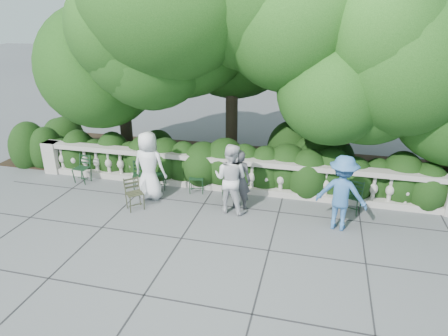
% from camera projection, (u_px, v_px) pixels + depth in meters
% --- Properties ---
extents(ground, '(90.00, 90.00, 0.00)m').
position_uv_depth(ground, '(214.00, 220.00, 9.85)').
color(ground, '#4F5256').
rests_on(ground, ground).
extents(balustrade, '(12.00, 0.44, 1.00)m').
position_uv_depth(balustrade, '(231.00, 175.00, 11.29)').
color(balustrade, '#9E998E').
rests_on(balustrade, ground).
extents(shrub_hedge, '(15.00, 2.60, 1.70)m').
position_uv_depth(shrub_hedge, '(240.00, 175.00, 12.55)').
color(shrub_hedge, black).
rests_on(shrub_hedge, ground).
extents(tree_canopy, '(15.04, 6.52, 6.78)m').
position_uv_depth(tree_canopy, '(267.00, 43.00, 11.10)').
color(tree_canopy, '#3F3023').
rests_on(tree_canopy, ground).
extents(chair_a, '(0.55, 0.57, 0.84)m').
position_uv_depth(chair_a, '(158.00, 191.00, 11.45)').
color(chair_a, black).
rests_on(chair_a, ground).
extents(chair_b, '(0.50, 0.53, 0.84)m').
position_uv_depth(chair_b, '(80.00, 184.00, 11.90)').
color(chair_b, black).
rests_on(chair_b, ground).
extents(chair_c, '(0.58, 0.60, 0.84)m').
position_uv_depth(chair_c, '(141.00, 191.00, 11.42)').
color(chair_c, black).
rests_on(chair_c, ground).
extents(chair_d, '(0.53, 0.56, 0.84)m').
position_uv_depth(chair_d, '(196.00, 194.00, 11.22)').
color(chair_d, black).
rests_on(chair_d, ground).
extents(chair_e, '(0.46, 0.50, 0.84)m').
position_uv_depth(chair_e, '(229.00, 201.00, 10.84)').
color(chair_e, black).
rests_on(chair_e, ground).
extents(chair_f, '(0.57, 0.60, 0.84)m').
position_uv_depth(chair_f, '(349.00, 215.00, 10.12)').
color(chair_f, black).
rests_on(chair_f, ground).
extents(chair_weathered, '(0.65, 0.65, 0.84)m').
position_uv_depth(chair_weathered, '(138.00, 211.00, 10.29)').
color(chair_weathered, black).
rests_on(chair_weathered, ground).
extents(person_businessman, '(0.98, 0.69, 1.88)m').
position_uv_depth(person_businessman, '(149.00, 166.00, 10.69)').
color(person_businessman, white).
rests_on(person_businessman, ground).
extents(person_woman_grey, '(0.62, 0.44, 1.61)m').
position_uv_depth(person_woman_grey, '(240.00, 180.00, 10.14)').
color(person_woman_grey, '#3F3E43').
rests_on(person_woman_grey, ground).
extents(person_casual_man, '(0.98, 0.82, 1.81)m').
position_uv_depth(person_casual_man, '(231.00, 178.00, 9.99)').
color(person_casual_man, silver).
rests_on(person_casual_man, ground).
extents(person_older_blue, '(1.28, 0.89, 1.82)m').
position_uv_depth(person_older_blue, '(342.00, 193.00, 9.18)').
color(person_older_blue, '#34639C').
rests_on(person_older_blue, ground).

